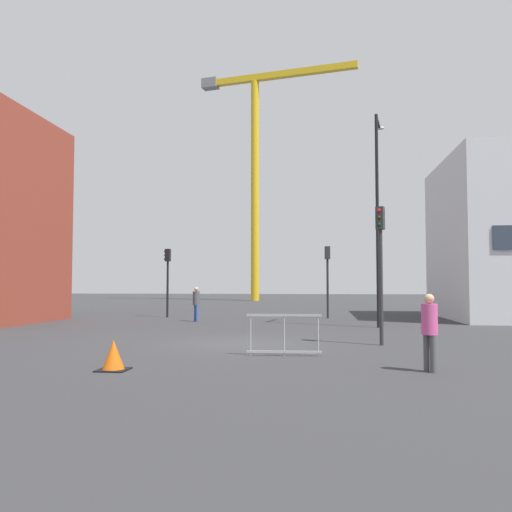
{
  "coord_description": "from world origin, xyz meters",
  "views": [
    {
      "loc": [
        2.53,
        -16.5,
        1.87
      ],
      "look_at": [
        0.0,
        4.51,
        2.98
      ],
      "focal_mm": 37.28,
      "sensor_mm": 36.0,
      "label": 1
    }
  ],
  "objects_px": {
    "traffic_light_far": "(168,271)",
    "pedestrian_waiting": "(196,301)",
    "pedestrian_walking": "(430,327)",
    "construction_crane": "(258,150)",
    "traffic_cone_on_verge": "(113,356)",
    "streetlamp_tall": "(378,204)",
    "traffic_light_verge": "(381,252)",
    "traffic_light_island": "(327,270)"
  },
  "relations": [
    {
      "from": "traffic_light_far",
      "to": "pedestrian_waiting",
      "type": "xyz_separation_m",
      "value": [
        2.39,
        -3.1,
        -1.59
      ]
    },
    {
      "from": "pedestrian_walking",
      "to": "construction_crane",
      "type": "bearing_deg",
      "value": 101.09
    },
    {
      "from": "pedestrian_waiting",
      "to": "traffic_cone_on_verge",
      "type": "relative_size",
      "value": 2.61
    },
    {
      "from": "streetlamp_tall",
      "to": "traffic_cone_on_verge",
      "type": "xyz_separation_m",
      "value": [
        -6.97,
        -12.31,
        -5.04
      ]
    },
    {
      "from": "streetlamp_tall",
      "to": "pedestrian_waiting",
      "type": "distance_m",
      "value": 9.98
    },
    {
      "from": "pedestrian_walking",
      "to": "streetlamp_tall",
      "type": "bearing_deg",
      "value": 89.02
    },
    {
      "from": "traffic_light_verge",
      "to": "pedestrian_waiting",
      "type": "distance_m",
      "value": 12.38
    },
    {
      "from": "traffic_light_far",
      "to": "pedestrian_walking",
      "type": "height_order",
      "value": "traffic_light_far"
    },
    {
      "from": "construction_crane",
      "to": "traffic_light_verge",
      "type": "bearing_deg",
      "value": -78.24
    },
    {
      "from": "streetlamp_tall",
      "to": "pedestrian_waiting",
      "type": "height_order",
      "value": "streetlamp_tall"
    },
    {
      "from": "streetlamp_tall",
      "to": "traffic_light_verge",
      "type": "relative_size",
      "value": 2.18
    },
    {
      "from": "construction_crane",
      "to": "traffic_cone_on_verge",
      "type": "height_order",
      "value": "construction_crane"
    },
    {
      "from": "traffic_light_island",
      "to": "pedestrian_waiting",
      "type": "relative_size",
      "value": 2.29
    },
    {
      "from": "traffic_light_island",
      "to": "traffic_cone_on_verge",
      "type": "relative_size",
      "value": 5.99
    },
    {
      "from": "traffic_light_island",
      "to": "traffic_cone_on_verge",
      "type": "height_order",
      "value": "traffic_light_island"
    },
    {
      "from": "traffic_light_island",
      "to": "pedestrian_waiting",
      "type": "bearing_deg",
      "value": -153.04
    },
    {
      "from": "construction_crane",
      "to": "traffic_light_island",
      "type": "bearing_deg",
      "value": -76.0
    },
    {
      "from": "traffic_cone_on_verge",
      "to": "pedestrian_walking",
      "type": "bearing_deg",
      "value": 5.06
    },
    {
      "from": "traffic_light_verge",
      "to": "pedestrian_walking",
      "type": "distance_m",
      "value": 5.25
    },
    {
      "from": "traffic_light_island",
      "to": "pedestrian_walking",
      "type": "xyz_separation_m",
      "value": [
        1.91,
        -17.49,
        -1.67
      ]
    },
    {
      "from": "construction_crane",
      "to": "pedestrian_waiting",
      "type": "height_order",
      "value": "construction_crane"
    },
    {
      "from": "traffic_light_island",
      "to": "pedestrian_walking",
      "type": "distance_m",
      "value": 17.67
    },
    {
      "from": "construction_crane",
      "to": "traffic_light_island",
      "type": "xyz_separation_m",
      "value": [
        7.13,
        -28.59,
        -14.04
      ]
    },
    {
      "from": "construction_crane",
      "to": "pedestrian_waiting",
      "type": "xyz_separation_m",
      "value": [
        0.6,
        -31.91,
        -15.68
      ]
    },
    {
      "from": "pedestrian_walking",
      "to": "traffic_cone_on_verge",
      "type": "distance_m",
      "value": 6.83
    },
    {
      "from": "traffic_light_verge",
      "to": "pedestrian_waiting",
      "type": "height_order",
      "value": "traffic_light_verge"
    },
    {
      "from": "pedestrian_waiting",
      "to": "traffic_cone_on_verge",
      "type": "bearing_deg",
      "value": -83.57
    },
    {
      "from": "traffic_light_far",
      "to": "traffic_cone_on_verge",
      "type": "relative_size",
      "value": 5.86
    },
    {
      "from": "construction_crane",
      "to": "streetlamp_tall",
      "type": "bearing_deg",
      "value": -74.96
    },
    {
      "from": "streetlamp_tall",
      "to": "traffic_light_island",
      "type": "bearing_deg",
      "value": 110.05
    },
    {
      "from": "traffic_light_far",
      "to": "construction_crane",
      "type": "bearing_deg",
      "value": 86.46
    },
    {
      "from": "construction_crane",
      "to": "pedestrian_walking",
      "type": "relative_size",
      "value": 15.35
    },
    {
      "from": "traffic_light_island",
      "to": "pedestrian_walking",
      "type": "relative_size",
      "value": 2.36
    },
    {
      "from": "construction_crane",
      "to": "traffic_light_verge",
      "type": "relative_size",
      "value": 6.0
    },
    {
      "from": "traffic_light_far",
      "to": "traffic_light_island",
      "type": "bearing_deg",
      "value": 1.41
    },
    {
      "from": "traffic_light_far",
      "to": "streetlamp_tall",
      "type": "bearing_deg",
      "value": -26.76
    },
    {
      "from": "pedestrian_walking",
      "to": "pedestrian_waiting",
      "type": "height_order",
      "value": "pedestrian_waiting"
    },
    {
      "from": "streetlamp_tall",
      "to": "traffic_light_verge",
      "type": "bearing_deg",
      "value": -95.54
    },
    {
      "from": "streetlamp_tall",
      "to": "traffic_cone_on_verge",
      "type": "bearing_deg",
      "value": -119.52
    },
    {
      "from": "streetlamp_tall",
      "to": "traffic_cone_on_verge",
      "type": "relative_size",
      "value": 14.15
    },
    {
      "from": "traffic_light_far",
      "to": "traffic_light_island",
      "type": "height_order",
      "value": "traffic_light_island"
    },
    {
      "from": "streetlamp_tall",
      "to": "construction_crane",
      "type": "bearing_deg",
      "value": 105.04
    }
  ]
}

